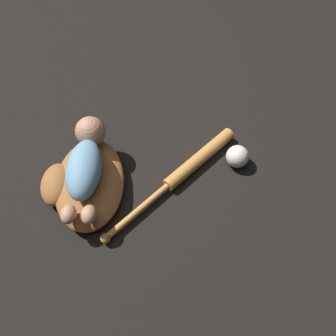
{
  "coord_description": "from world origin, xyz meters",
  "views": [
    {
      "loc": [
        -0.63,
        -0.1,
        0.98
      ],
      "look_at": [
        -0.09,
        -0.27,
        0.07
      ],
      "focal_mm": 35.0,
      "sensor_mm": 36.0,
      "label": 1
    }
  ],
  "objects_px": {
    "baseball_glove": "(84,183)",
    "baseball": "(237,156)",
    "baseball_bat": "(188,168)",
    "baby_figure": "(86,161)"
  },
  "relations": [
    {
      "from": "baseball_bat",
      "to": "baseball",
      "type": "relative_size",
      "value": 6.88
    },
    {
      "from": "baby_figure",
      "to": "baseball",
      "type": "bearing_deg",
      "value": -99.42
    },
    {
      "from": "baseball_glove",
      "to": "baby_figure",
      "type": "bearing_deg",
      "value": -47.35
    },
    {
      "from": "baseball_bat",
      "to": "baseball",
      "type": "xyz_separation_m",
      "value": [
        -0.02,
        -0.17,
        0.02
      ]
    },
    {
      "from": "baseball_glove",
      "to": "baseball_bat",
      "type": "height_order",
      "value": "baseball_glove"
    },
    {
      "from": "baseball_glove",
      "to": "baseball",
      "type": "relative_size",
      "value": 4.96
    },
    {
      "from": "baseball_glove",
      "to": "baseball_bat",
      "type": "bearing_deg",
      "value": -96.55
    },
    {
      "from": "baseball_glove",
      "to": "baseball_bat",
      "type": "xyz_separation_m",
      "value": [
        -0.04,
        -0.35,
        -0.02
      ]
    },
    {
      "from": "baseball_glove",
      "to": "baseball_bat",
      "type": "relative_size",
      "value": 0.72
    },
    {
      "from": "baseball_glove",
      "to": "baseball",
      "type": "bearing_deg",
      "value": -96.21
    }
  ]
}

